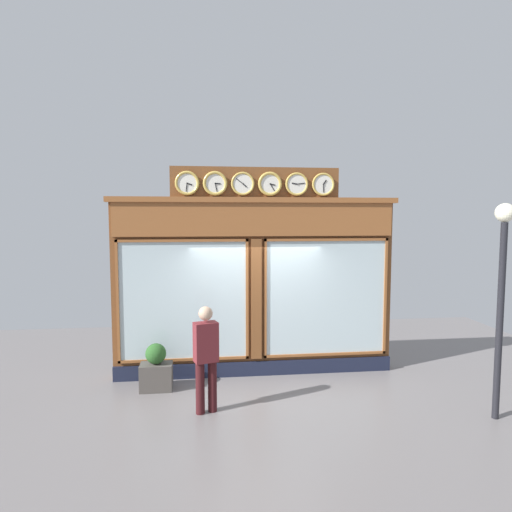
# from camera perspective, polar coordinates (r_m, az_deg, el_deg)

# --- Properties ---
(ground_plane) EXTENTS (14.00, 14.00, 0.00)m
(ground_plane) POSITION_cam_1_polar(r_m,az_deg,el_deg) (6.31, 3.26, -23.95)
(ground_plane) COLOR slate
(shop_facade) EXTENTS (5.50, 0.42, 4.00)m
(shop_facade) POSITION_cam_1_polar(r_m,az_deg,el_deg) (8.51, -0.10, -3.62)
(shop_facade) COLOR brown
(shop_facade) RESTS_ON ground_plane
(pedestrian) EXTENTS (0.41, 0.32, 1.69)m
(pedestrian) POSITION_cam_1_polar(r_m,az_deg,el_deg) (7.03, -6.52, -12.61)
(pedestrian) COLOR #3A1316
(pedestrian) RESTS_ON ground_plane
(street_lamp) EXTENTS (0.28, 0.28, 3.27)m
(street_lamp) POSITION_cam_1_polar(r_m,az_deg,el_deg) (7.47, 29.33, -2.32)
(street_lamp) COLOR black
(street_lamp) RESTS_ON ground_plane
(planter_box) EXTENTS (0.56, 0.36, 0.47)m
(planter_box) POSITION_cam_1_polar(r_m,az_deg,el_deg) (8.26, -12.83, -15.05)
(planter_box) COLOR #4C4742
(planter_box) RESTS_ON ground_plane
(planter_shrub) EXTENTS (0.36, 0.36, 0.36)m
(planter_shrub) POSITION_cam_1_polar(r_m,az_deg,el_deg) (8.13, -12.89, -12.27)
(planter_shrub) COLOR #285623
(planter_shrub) RESTS_ON planter_box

